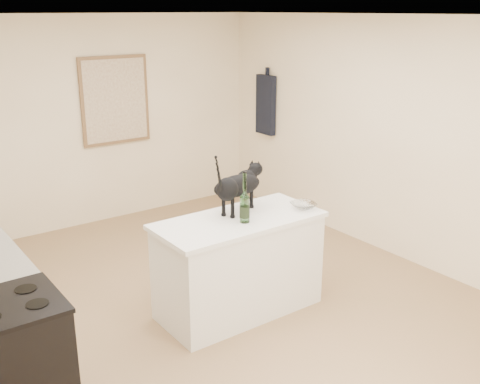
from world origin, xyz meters
name	(u,v)px	position (x,y,z in m)	size (l,w,h in m)	color
floor	(218,304)	(0.00, 0.00, 0.00)	(5.50, 5.50, 0.00)	#95704F
ceiling	(214,15)	(0.00, 0.00, 2.60)	(5.50, 5.50, 0.00)	white
wall_back	(93,122)	(0.00, 2.75, 1.30)	(4.50, 4.50, 0.00)	#FFEBC5
wall_right	(387,138)	(2.25, 0.00, 1.30)	(5.50, 5.50, 0.00)	#FFEBC5
island_base	(239,267)	(0.10, -0.20, 0.43)	(1.44, 0.67, 0.86)	white
island_top	(239,220)	(0.10, -0.20, 0.88)	(1.50, 0.70, 0.04)	white
stove	(18,368)	(-1.95, -0.60, 0.45)	(0.60, 0.60, 0.90)	black
artwork_frame	(115,100)	(0.30, 2.72, 1.55)	(0.90, 0.03, 1.10)	brown
artwork_canvas	(116,101)	(0.30, 2.70, 1.55)	(0.82, 0.00, 1.02)	beige
hanging_garment	(266,105)	(2.19, 2.05, 1.40)	(0.08, 0.34, 0.80)	black
black_cat	(237,189)	(0.18, -0.06, 1.12)	(0.63, 0.19, 0.44)	black
wine_bottle	(245,200)	(0.09, -0.30, 1.10)	(0.09, 0.09, 0.40)	#296227
glass_bowl	(303,206)	(0.73, -0.34, 0.93)	(0.23, 0.23, 0.06)	silver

